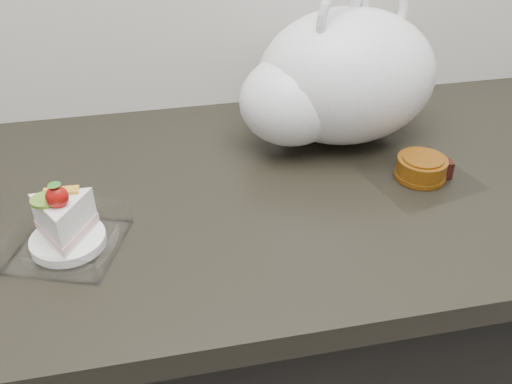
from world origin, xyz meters
name	(u,v)px	position (x,y,z in m)	size (l,w,h in m)	color
counter	(272,363)	(0.00, 1.69, 0.45)	(2.04, 0.64, 0.90)	black
cake_tray	(66,230)	(-0.32, 1.59, 0.93)	(0.18, 0.18, 0.11)	white
mooncake_wrap	(422,170)	(0.24, 1.66, 0.92)	(0.19, 0.18, 0.04)	white
plastic_bag	(336,80)	(0.13, 1.81, 1.01)	(0.41, 0.35, 0.29)	white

